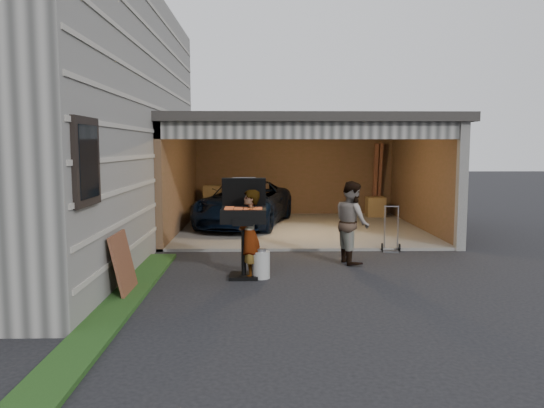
{
  "coord_description": "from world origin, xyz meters",
  "views": [
    {
      "loc": [
        -0.32,
        -7.41,
        2.18
      ],
      "look_at": [
        -0.11,
        2.14,
        1.15
      ],
      "focal_mm": 35.0,
      "sensor_mm": 36.0,
      "label": 1
    }
  ],
  "objects_px": {
    "bbq_grill": "(244,219)",
    "minivan": "(245,205)",
    "hand_truck": "(391,243)",
    "man": "(352,222)",
    "propane_tank": "(261,265)",
    "plywood_panel": "(124,264)",
    "woman": "(250,234)"
  },
  "relations": [
    {
      "from": "man",
      "to": "hand_truck",
      "type": "xyz_separation_m",
      "value": [
        1.01,
        1.06,
        -0.59
      ]
    },
    {
      "from": "minivan",
      "to": "plywood_panel",
      "type": "distance_m",
      "value": 6.79
    },
    {
      "from": "bbq_grill",
      "to": "propane_tank",
      "type": "distance_m",
      "value": 0.82
    },
    {
      "from": "minivan",
      "to": "propane_tank",
      "type": "relative_size",
      "value": 9.53
    },
    {
      "from": "minivan",
      "to": "man",
      "type": "relative_size",
      "value": 2.79
    },
    {
      "from": "minivan",
      "to": "bbq_grill",
      "type": "relative_size",
      "value": 2.6
    },
    {
      "from": "man",
      "to": "bbq_grill",
      "type": "distance_m",
      "value": 2.28
    },
    {
      "from": "bbq_grill",
      "to": "hand_truck",
      "type": "height_order",
      "value": "bbq_grill"
    },
    {
      "from": "minivan",
      "to": "propane_tank",
      "type": "height_order",
      "value": "minivan"
    },
    {
      "from": "plywood_panel",
      "to": "hand_truck",
      "type": "height_order",
      "value": "hand_truck"
    },
    {
      "from": "propane_tank",
      "to": "hand_truck",
      "type": "xyz_separation_m",
      "value": [
        2.73,
        2.21,
        -0.04
      ]
    },
    {
      "from": "man",
      "to": "propane_tank",
      "type": "distance_m",
      "value": 2.14
    },
    {
      "from": "woman",
      "to": "bbq_grill",
      "type": "xyz_separation_m",
      "value": [
        -0.1,
        0.04,
        0.25
      ]
    },
    {
      "from": "woman",
      "to": "propane_tank",
      "type": "height_order",
      "value": "woman"
    },
    {
      "from": "man",
      "to": "bbq_grill",
      "type": "relative_size",
      "value": 0.93
    },
    {
      "from": "woman",
      "to": "plywood_panel",
      "type": "relative_size",
      "value": 1.58
    },
    {
      "from": "minivan",
      "to": "woman",
      "type": "xyz_separation_m",
      "value": [
        0.25,
        -5.61,
        0.14
      ]
    },
    {
      "from": "bbq_grill",
      "to": "hand_truck",
      "type": "xyz_separation_m",
      "value": [
        3.01,
        2.14,
        -0.8
      ]
    },
    {
      "from": "minivan",
      "to": "bbq_grill",
      "type": "height_order",
      "value": "bbq_grill"
    },
    {
      "from": "propane_tank",
      "to": "plywood_panel",
      "type": "bearing_deg",
      "value": -154.7
    },
    {
      "from": "hand_truck",
      "to": "propane_tank",
      "type": "bearing_deg",
      "value": -129.14
    },
    {
      "from": "man",
      "to": "propane_tank",
      "type": "bearing_deg",
      "value": 111.72
    },
    {
      "from": "woman",
      "to": "hand_truck",
      "type": "xyz_separation_m",
      "value": [
        2.91,
        2.18,
        -0.55
      ]
    },
    {
      "from": "minivan",
      "to": "plywood_panel",
      "type": "xyz_separation_m",
      "value": [
        -1.59,
        -6.6,
        -0.14
      ]
    },
    {
      "from": "bbq_grill",
      "to": "plywood_panel",
      "type": "height_order",
      "value": "bbq_grill"
    },
    {
      "from": "minivan",
      "to": "bbq_grill",
      "type": "xyz_separation_m",
      "value": [
        0.15,
        -5.58,
        0.39
      ]
    },
    {
      "from": "man",
      "to": "hand_truck",
      "type": "bearing_deg",
      "value": -55.47
    },
    {
      "from": "bbq_grill",
      "to": "minivan",
      "type": "bearing_deg",
      "value": 91.51
    },
    {
      "from": "man",
      "to": "plywood_panel",
      "type": "height_order",
      "value": "man"
    },
    {
      "from": "minivan",
      "to": "woman",
      "type": "height_order",
      "value": "woman"
    },
    {
      "from": "plywood_panel",
      "to": "minivan",
      "type": "bearing_deg",
      "value": 76.43
    },
    {
      "from": "plywood_panel",
      "to": "bbq_grill",
      "type": "bearing_deg",
      "value": 30.5
    }
  ]
}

